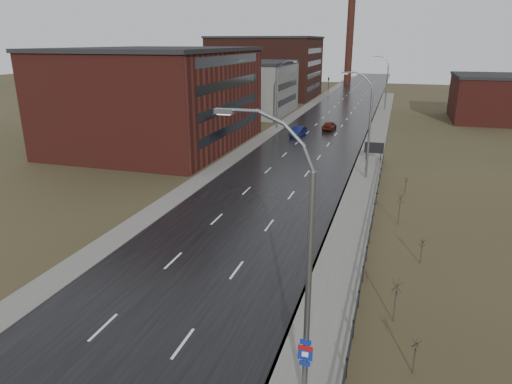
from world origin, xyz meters
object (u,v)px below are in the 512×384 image
Objects in this scene: car_near at (298,132)px; car_far at (329,126)px; streetlight_main at (300,272)px; billboard at (374,148)px.

car_near is 7.75m from car_far.
car_near is (-11.67, 54.77, -5.31)m from streetlight_main.
streetlight_main is 2.73× the size of car_far.
billboard reaches higher than car_far.
car_near is at bearing 64.97° from car_far.
streetlight_main is 2.65× the size of car_near.
billboard is at bearing 118.81° from car_far.
streetlight_main is 42.39m from billboard.
streetlight_main is at bearing -90.85° from billboard.
streetlight_main is 56.25m from car_near.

